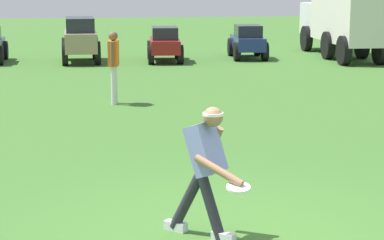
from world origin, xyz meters
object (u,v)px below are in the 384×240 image
frisbee_thrower (205,165)px  parked_car_slot_d (165,44)px  parked_car_slot_e (248,41)px  box_truck (340,20)px  frisbee_in_flight (238,187)px  teammate_near_sideline (114,60)px  parked_car_slot_c (80,39)px

frisbee_thrower → parked_car_slot_d: (1.14, 16.09, -0.24)m
parked_car_slot_e → box_truck: bearing=-0.2°
frisbee_in_flight → teammate_near_sideline: bearing=96.1°
frisbee_thrower → parked_car_slot_c: bearing=95.3°
parked_car_slot_d → box_truck: bearing=4.9°
frisbee_thrower → parked_car_slot_d: 16.13m
frisbee_thrower → teammate_near_sideline: 8.48m
parked_car_slot_e → parked_car_slot_c: bearing=-176.3°
parked_car_slot_d → box_truck: size_ratio=0.38×
teammate_near_sideline → frisbee_thrower: bearing=-85.3°
frisbee_thrower → teammate_near_sideline: (-0.70, 8.45, 0.14)m
teammate_near_sideline → parked_car_slot_c: bearing=95.9°
parked_car_slot_e → box_truck: 3.20m
frisbee_thrower → frisbee_in_flight: size_ratio=5.50×
parked_car_slot_d → parked_car_slot_e: (2.79, 0.52, 0.00)m
frisbee_in_flight → box_truck: 18.41m
teammate_near_sideline → parked_car_slot_e: 9.39m
frisbee_thrower → parked_car_slot_c: 16.33m
frisbee_in_flight → parked_car_slot_e: parked_car_slot_e is taller
teammate_near_sideline → parked_car_slot_c: teammate_near_sideline is taller
teammate_near_sideline → parked_car_slot_c: 7.86m
teammate_near_sideline → parked_car_slot_e: (4.63, 8.16, -0.38)m
teammate_near_sideline → parked_car_slot_d: bearing=76.5°
frisbee_in_flight → box_truck: box_truck is taller
frisbee_thrower → box_truck: size_ratio=0.24×
parked_car_slot_c → parked_car_slot_e: (5.44, 0.35, -0.18)m
parked_car_slot_c → parked_car_slot_e: 5.45m
parked_car_slot_e → box_truck: (3.13, -0.01, 0.67)m
parked_car_slot_d → parked_car_slot_c: bearing=176.3°
teammate_near_sideline → parked_car_slot_c: size_ratio=0.65×
frisbee_thrower → box_truck: box_truck is taller
frisbee_thrower → parked_car_slot_e: size_ratio=0.64×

